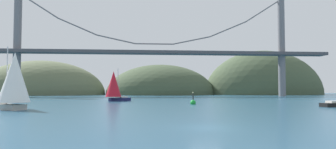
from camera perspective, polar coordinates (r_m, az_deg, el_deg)
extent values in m
plane|color=navy|center=(24.62, 6.89, -9.74)|extent=(360.00, 360.00, 0.00)
ellipsoid|color=#425138|center=(159.26, -1.39, -3.74)|extent=(56.14, 44.00, 30.93)
ellipsoid|color=#425138|center=(171.72, 17.29, -3.54)|extent=(62.96, 44.00, 46.73)
ellipsoid|color=#5B6647|center=(166.62, -22.49, -3.49)|extent=(63.38, 44.00, 34.28)
cylinder|color=slate|center=(128.73, -26.18, 5.04)|extent=(2.80, 2.80, 39.34)
cylinder|color=slate|center=(132.67, 20.30, 4.72)|extent=(2.80, 2.80, 39.34)
cube|color=#47474C|center=(119.85, -2.57, 4.09)|extent=(138.84, 6.00, 1.20)
cylinder|color=slate|center=(129.09, -22.94, 11.72)|extent=(14.96, 0.50, 9.84)
cylinder|color=slate|center=(123.68, -16.44, 8.52)|extent=(14.89, 0.50, 6.74)
cylinder|color=slate|center=(120.81, -9.58, 6.45)|extent=(14.80, 0.50, 3.63)
cylinder|color=slate|center=(120.29, -2.56, 5.70)|extent=(14.69, 0.50, 0.50)
cylinder|color=slate|center=(122.03, 4.39, 6.33)|extent=(14.80, 0.50, 3.63)
cylinder|color=slate|center=(126.04, 11.06, 8.25)|extent=(14.89, 0.50, 6.74)
cylinder|color=slate|center=(132.47, 17.27, 11.27)|extent=(14.96, 0.50, 9.84)
cube|color=beige|center=(58.60, 28.40, -4.49)|extent=(2.46, 1.83, 0.36)
cube|color=#B7B2A8|center=(51.50, -28.29, -5.28)|extent=(7.67, 6.00, 0.79)
cylinder|color=#B2B2B7|center=(50.85, -27.69, -0.12)|extent=(0.14, 0.14, 8.45)
cone|color=white|center=(49.47, -26.58, -0.45)|extent=(6.06, 6.06, 7.21)
cube|color=#191E4C|center=(76.69, -8.93, -4.59)|extent=(5.40, 4.16, 0.80)
cube|color=beige|center=(77.16, -8.27, -4.15)|extent=(2.05, 1.84, 0.36)
cylinder|color=#B2B2B7|center=(76.39, -9.27, -1.57)|extent=(0.14, 0.14, 7.27)
cone|color=#B21423|center=(75.81, -10.08, -1.74)|extent=(5.31, 5.31, 6.17)
sphere|color=green|center=(60.70, 4.67, -5.23)|extent=(1.10, 1.10, 1.10)
cylinder|color=black|center=(60.66, 4.67, -4.24)|extent=(0.20, 0.20, 1.60)
sphere|color=#F2EA99|center=(60.64, 4.66, -3.37)|extent=(0.24, 0.24, 0.24)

